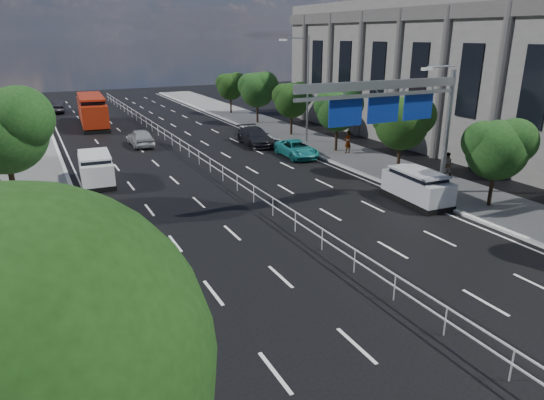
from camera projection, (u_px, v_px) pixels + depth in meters
ground at (425, 322)px, 16.02m from camera, size 160.00×160.00×0.00m
median_fence at (202, 159)px, 34.87m from camera, size 0.05×85.00×1.02m
toilet_sign at (53, 333)px, 10.40m from camera, size 1.62×0.18×4.34m
overhead_gantry at (396, 103)px, 25.58m from camera, size 10.24×0.38×7.45m
streetlight_far at (305, 83)px, 40.79m from camera, size 2.78×2.40×9.00m
civic_hall at (457, 68)px, 42.69m from camera, size 14.40×36.00×14.35m
near_tree_back at (4, 126)px, 24.64m from camera, size 4.84×4.51×6.69m
far_tree_c at (498, 147)px, 25.60m from camera, size 3.52×3.28×4.94m
far_tree_d at (403, 120)px, 31.86m from camera, size 3.85×3.59×5.34m
far_tree_e at (338, 108)px, 38.24m from camera, size 3.63×3.38×5.13m
far_tree_f at (292, 98)px, 44.60m from camera, size 3.52×3.28×5.02m
far_tree_g at (258, 88)px, 50.85m from camera, size 3.96×3.69×5.45m
far_tree_h at (231, 85)px, 57.30m from camera, size 3.41×3.18×4.91m
white_minivan at (96, 169)px, 30.78m from camera, size 2.23×4.60×1.95m
red_bus at (92, 110)px, 50.44m from camera, size 3.15×10.58×3.12m
near_car_silver at (141, 137)px, 41.35m from camera, size 1.75×4.29×1.46m
near_car_dark at (57, 106)px, 59.34m from camera, size 2.07×4.79×1.53m
silver_minivan at (417, 187)px, 27.33m from camera, size 2.17×4.51×1.82m
parked_car_teal at (297, 149)px, 37.63m from camera, size 2.37×4.68×1.27m
parked_car_dark at (255, 136)px, 41.72m from camera, size 2.49×5.21×1.47m
pedestrian_a at (348, 142)px, 38.18m from camera, size 0.73×0.55×1.78m
pedestrian_b at (446, 164)px, 31.85m from camera, size 0.99×0.93×1.62m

